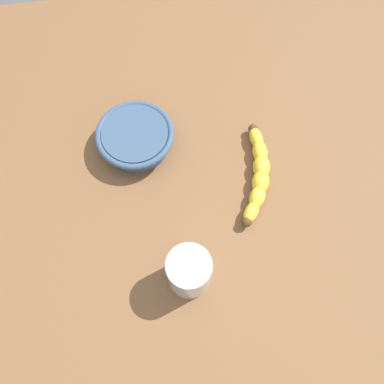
{
  "coord_description": "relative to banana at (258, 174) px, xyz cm",
  "views": [
    {
      "loc": [
        21.16,
        -4.01,
        73.07
      ],
      "look_at": [
        -7.72,
        -0.14,
        5.0
      ],
      "focal_mm": 39.09,
      "sensor_mm": 36.0,
      "label": 1
    }
  ],
  "objects": [
    {
      "name": "ceramic_bowl",
      "position": [
        -9.96,
        -21.4,
        1.06
      ],
      "size": [
        14.6,
        14.6,
        4.38
      ],
      "color": "#3D5675",
      "rests_on": "wooden_tabletop"
    },
    {
      "name": "wooden_tabletop",
      "position": [
        9.85,
        -12.27,
        -3.08
      ],
      "size": [
        120.0,
        120.0,
        3.0
      ],
      "primitive_type": "cube",
      "color": "brown",
      "rests_on": "ground"
    },
    {
      "name": "banana",
      "position": [
        0.0,
        0.0,
        0.0
      ],
      "size": [
        20.1,
        7.73,
        3.16
      ],
      "rotation": [
        0.0,
        0.0,
        2.89
      ],
      "color": "yellow",
      "rests_on": "wooden_tabletop"
    },
    {
      "name": "smoothie_glass",
      "position": [
        16.71,
        -14.83,
        2.79
      ],
      "size": [
        7.11,
        7.11,
        8.93
      ],
      "color": "silver",
      "rests_on": "wooden_tabletop"
    }
  ]
}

